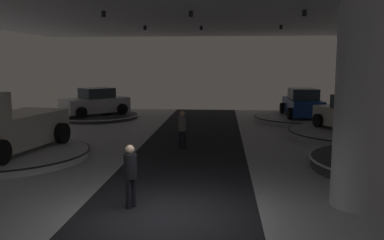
{
  "coord_description": "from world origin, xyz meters",
  "views": [
    {
      "loc": [
        1.3,
        -9.0,
        3.58
      ],
      "look_at": [
        0.13,
        6.41,
        1.4
      ],
      "focal_mm": 38.36,
      "sensor_mm": 36.0,
      "label": 1
    }
  ],
  "objects": [
    {
      "name": "column_right",
      "position": [
        4.69,
        1.23,
        2.75
      ],
      "size": [
        1.3,
        1.3,
        5.5
      ],
      "color": "silver",
      "rests_on": "ground"
    },
    {
      "name": "display_platform_deep_left",
      "position": [
        -6.91,
        16.69,
        0.13
      ],
      "size": [
        5.55,
        5.55,
        0.23
      ],
      "color": "#333338",
      "rests_on": "ground"
    },
    {
      "name": "pickup_truck_mid_left",
      "position": [
        -6.76,
        5.11,
        1.22
      ],
      "size": [
        3.33,
        5.57,
        2.3
      ],
      "color": "silver",
      "rests_on": "display_platform_mid_left"
    },
    {
      "name": "display_car_far_right",
      "position": [
        7.53,
        10.86,
        1.09
      ],
      "size": [
        3.28,
        4.56,
        1.71
      ],
      "color": "silver",
      "rests_on": "display_platform_far_right"
    },
    {
      "name": "ground",
      "position": [
        0.0,
        0.0,
        -0.02
      ],
      "size": [
        24.0,
        44.0,
        0.06
      ],
      "color": "silver"
    },
    {
      "name": "visitor_walking_far",
      "position": [
        -0.95,
        0.63,
        0.91
      ],
      "size": [
        0.32,
        0.32,
        1.59
      ],
      "color": "black",
      "rests_on": "ground"
    },
    {
      "name": "display_car_deep_left",
      "position": [
        -6.89,
        16.71,
        1.0
      ],
      "size": [
        4.25,
        4.24,
        1.71
      ],
      "color": "silver",
      "rests_on": "display_platform_deep_left"
    },
    {
      "name": "display_platform_deep_right",
      "position": [
        6.14,
        16.34,
        0.17
      ],
      "size": [
        5.84,
        5.84,
        0.3
      ],
      "color": "#B7B7BC",
      "rests_on": "ground"
    },
    {
      "name": "display_car_deep_right",
      "position": [
        6.15,
        16.31,
        1.07
      ],
      "size": [
        2.27,
        4.27,
        1.71
      ],
      "color": "navy",
      "rests_on": "display_platform_deep_right"
    },
    {
      "name": "visitor_walking_near",
      "position": [
        -0.38,
        7.73,
        0.91
      ],
      "size": [
        0.32,
        0.32,
        1.59
      ],
      "color": "black",
      "rests_on": "ground"
    },
    {
      "name": "display_platform_far_right",
      "position": [
        7.52,
        10.89,
        0.18
      ],
      "size": [
        6.03,
        6.03,
        0.32
      ],
      "color": "#B7B7BC",
      "rests_on": "ground"
    },
    {
      "name": "display_platform_mid_left",
      "position": [
        -6.71,
        5.43,
        0.16
      ],
      "size": [
        6.01,
        6.01,
        0.29
      ],
      "color": "silver",
      "rests_on": "ground"
    }
  ]
}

